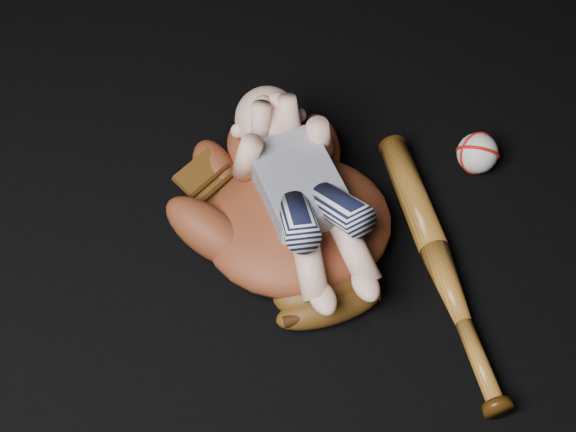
# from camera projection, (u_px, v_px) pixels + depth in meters

# --- Properties ---
(baseball_glove) EXTENTS (0.37, 0.42, 0.13)m
(baseball_glove) POSITION_uv_depth(u_px,v_px,m) (297.00, 217.00, 1.24)
(baseball_glove) COLOR #632815
(baseball_glove) RESTS_ON ground
(newborn_baby) EXTENTS (0.20, 0.41, 0.16)m
(newborn_baby) POSITION_uv_depth(u_px,v_px,m) (305.00, 191.00, 1.19)
(newborn_baby) COLOR #EEB499
(newborn_baby) RESTS_ON baseball_glove
(baseball_bat) EXTENTS (0.11, 0.51, 0.05)m
(baseball_bat) POSITION_uv_depth(u_px,v_px,m) (440.00, 264.00, 1.24)
(baseball_bat) COLOR #9D5E1E
(baseball_bat) RESTS_ON ground
(baseball) EXTENTS (0.08, 0.08, 0.07)m
(baseball) POSITION_uv_depth(u_px,v_px,m) (478.00, 153.00, 1.37)
(baseball) COLOR white
(baseball) RESTS_ON ground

